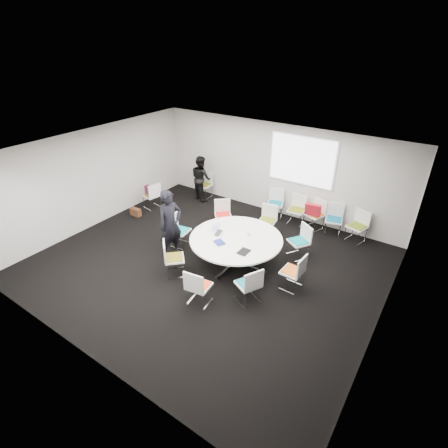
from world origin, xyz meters
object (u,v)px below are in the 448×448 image
Objects in this scene: chair_back_d at (333,225)px; chair_person_back at (204,190)px; chair_back_e at (356,232)px; person_back at (201,178)px; chair_ring_d at (223,221)px; laptop at (220,233)px; chair_ring_b at (298,247)px; chair_ring_c at (267,226)px; chair_back_a at (275,209)px; person_main at (170,225)px; chair_back_c at (314,220)px; chair_ring_g at (199,292)px; chair_ring_a at (292,278)px; chair_spare_left at (152,200)px; brown_bag at (136,212)px; chair_ring_f at (174,264)px; chair_back_b at (296,215)px; maroon_bag at (151,190)px; conference_table at (236,244)px; chair_ring_e at (180,236)px; cup at (249,234)px; chair_ring_h at (248,291)px.

chair_back_d is 1.00× the size of chair_person_back.
person_back is (-5.19, -0.19, 0.49)m from chair_back_e.
chair_ring_d is 1.57m from laptop.
chair_ring_b and chair_back_d have the same top height.
chair_person_back is at bearing -13.90° from chair_back_d.
chair_ring_c is (-1.18, 0.51, 0.00)m from chair_ring_b.
chair_back_a is 0.49× the size of person_main.
person_main is at bearing 72.76° from chair_back_c.
person_back reaches higher than chair_ring_g.
chair_back_d is at bearing 168.18° from chair_ring_d.
chair_ring_a and chair_spare_left have the same top height.
brown_bag is at bearing 79.46° from person_main.
laptop is (0.79, -1.28, 0.47)m from chair_ring_d.
chair_ring_c is 1.00× the size of chair_back_a.
chair_ring_f is 4.14m from chair_back_b.
chair_person_back is at bearing 60.49° from chair_ring_a.
conference_table is at bearing -15.53° from maroon_bag.
chair_spare_left is at bearing 57.11° from laptop.
chair_back_d is at bearing -29.56° from person_main.
brown_bag is at bearing -175.04° from chair_spare_left.
chair_spare_left is (-2.22, 1.23, 0.00)m from chair_ring_e.
person_main is (-0.31, -1.86, 0.63)m from chair_ring_d.
chair_ring_d reaches higher than cup.
person_back is at bearing -1.82° from chair_back_b.
chair_back_b reaches higher than conference_table.
chair_back_a is (-0.48, 4.44, 0.00)m from chair_ring_g.
chair_ring_b is 1.00× the size of chair_ring_h.
chair_person_back is at bearing -162.11° from chair_ring_e.
chair_person_back is 2.44× the size of brown_bag.
brown_bag is at bearing 23.57° from chair_back_b.
chair_person_back is (-2.07, 3.92, 0.00)m from chair_ring_f.
chair_back_d is 5.67m from chair_spare_left.
chair_ring_g is (0.16, -3.32, 0.00)m from chair_ring_c.
chair_spare_left is (-4.05, 2.76, 0.00)m from chair_ring_g.
conference_table is 3.50m from chair_back_e.
chair_ring_g is 0.49× the size of person_main.
chair_person_back is 2.79× the size of laptop.
chair_back_b is at bearing 28.22° from brown_bag.
chair_ring_d and chair_back_e have the same top height.
brown_bag is (-4.12, 2.06, -0.16)m from chair_ring_g.
chair_back_d is at bearing -62.47° from chair_spare_left.
chair_ring_f and chair_person_back have the same top height.
chair_back_e reaches higher than maroon_bag.
brown_bag is at bearing -162.19° from chair_ring_f.
chair_ring_a is at bearing 140.37° from chair_ring_b.
chair_back_d is 2.87m from cup.
chair_ring_f is 1.93m from cup.
conference_table is 1.56m from chair_ring_f.
person_back is (-2.07, 3.75, 0.49)m from chair_ring_f.
chair_ring_b is at bearing 111.49° from chair_back_b.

